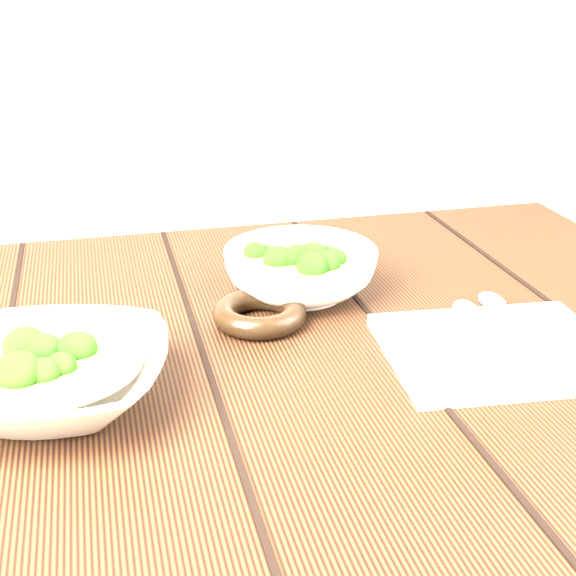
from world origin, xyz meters
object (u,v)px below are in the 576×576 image
at_px(soup_bowl_back, 300,270).
at_px(trivet, 259,313).
at_px(soup_bowl_front, 49,376).
at_px(table, 225,447).
at_px(napkin, 497,350).

relative_size(soup_bowl_back, trivet, 2.32).
bearing_deg(soup_bowl_front, table, 21.40).
distance_m(soup_bowl_front, trivet, 0.25).
bearing_deg(soup_bowl_front, trivet, 28.41).
bearing_deg(napkin, table, 168.67).
relative_size(soup_bowl_front, napkin, 1.13).
xyz_separation_m(soup_bowl_front, napkin, (0.44, -0.01, -0.02)).
relative_size(table, trivet, 11.42).
xyz_separation_m(soup_bowl_front, trivet, (0.22, 0.12, -0.02)).
relative_size(soup_bowl_front, soup_bowl_back, 1.06).
bearing_deg(trivet, soup_bowl_front, -151.59).
bearing_deg(trivet, napkin, -31.02).
height_order(trivet, napkin, trivet).
xyz_separation_m(soup_bowl_front, soup_bowl_back, (0.29, 0.19, 0.00)).
bearing_deg(table, trivet, 45.82).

